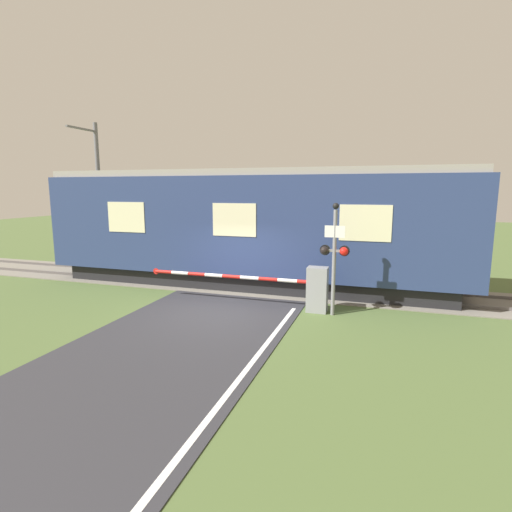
# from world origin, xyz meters

# --- Properties ---
(ground_plane) EXTENTS (80.00, 80.00, 0.00)m
(ground_plane) POSITION_xyz_m (0.00, 0.00, 0.00)
(ground_plane) COLOR #4C6033
(track_bed) EXTENTS (36.00, 3.20, 0.13)m
(track_bed) POSITION_xyz_m (0.00, 3.46, 0.02)
(track_bed) COLOR slate
(track_bed) RESTS_ON ground_plane
(train) EXTENTS (15.60, 2.83, 4.33)m
(train) POSITION_xyz_m (-0.22, 3.45, 2.21)
(train) COLOR black
(train) RESTS_ON ground_plane
(crossing_barrier) EXTENTS (5.88, 0.44, 1.36)m
(crossing_barrier) POSITION_xyz_m (2.39, 0.96, 0.71)
(crossing_barrier) COLOR gray
(crossing_barrier) RESTS_ON ground_plane
(signal_post) EXTENTS (0.85, 0.26, 3.25)m
(signal_post) POSITION_xyz_m (3.31, 0.78, 1.86)
(signal_post) COLOR gray
(signal_post) RESTS_ON ground_plane
(catenary_pole) EXTENTS (0.20, 1.90, 6.68)m
(catenary_pole) POSITION_xyz_m (-8.39, 5.37, 3.49)
(catenary_pole) COLOR slate
(catenary_pole) RESTS_ON ground_plane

